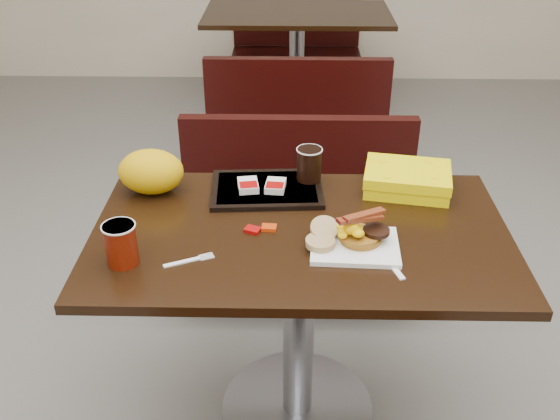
{
  "coord_description": "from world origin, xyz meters",
  "views": [
    {
      "loc": [
        -0.03,
        -1.51,
        1.72
      ],
      "look_at": [
        -0.06,
        -0.01,
        0.82
      ],
      "focal_mm": 40.09,
      "sensor_mm": 36.0,
      "label": 1
    }
  ],
  "objects_px": {
    "hashbrown_sleeve_right": "(275,186)",
    "coffee_cup_far": "(309,164)",
    "clamshell": "(407,179)",
    "tray": "(267,189)",
    "bench_far_n": "(296,41)",
    "hashbrown_sleeve_left": "(248,185)",
    "knife": "(387,259)",
    "bench_near_n": "(298,218)",
    "platter": "(355,246)",
    "pancake_stack": "(360,236)",
    "coffee_cup_near": "(121,244)",
    "paper_bag": "(151,172)",
    "table_far": "(297,68)",
    "bench_far_s": "(297,109)",
    "table_near": "(299,329)",
    "fork": "(182,262)"
  },
  "relations": [
    {
      "from": "paper_bag",
      "to": "pancake_stack",
      "type": "bearing_deg",
      "value": -24.42
    },
    {
      "from": "knife",
      "to": "coffee_cup_far",
      "type": "xyz_separation_m",
      "value": [
        -0.2,
        0.42,
        0.07
      ]
    },
    {
      "from": "table_near",
      "to": "hashbrown_sleeve_right",
      "type": "bearing_deg",
      "value": 110.04
    },
    {
      "from": "bench_near_n",
      "to": "platter",
      "type": "bearing_deg",
      "value": -79.39
    },
    {
      "from": "bench_near_n",
      "to": "table_near",
      "type": "bearing_deg",
      "value": -90.0
    },
    {
      "from": "table_far",
      "to": "platter",
      "type": "distance_m",
      "value": 2.72
    },
    {
      "from": "pancake_stack",
      "to": "coffee_cup_near",
      "type": "xyz_separation_m",
      "value": [
        -0.64,
        -0.1,
        0.03
      ]
    },
    {
      "from": "platter",
      "to": "clamshell",
      "type": "relative_size",
      "value": 0.9
    },
    {
      "from": "bench_far_n",
      "to": "hashbrown_sleeve_right",
      "type": "relative_size",
      "value": 12.24
    },
    {
      "from": "table_far",
      "to": "knife",
      "type": "relative_size",
      "value": 6.36
    },
    {
      "from": "knife",
      "to": "clamshell",
      "type": "height_order",
      "value": "clamshell"
    },
    {
      "from": "tray",
      "to": "coffee_cup_far",
      "type": "height_order",
      "value": "coffee_cup_far"
    },
    {
      "from": "bench_near_n",
      "to": "knife",
      "type": "distance_m",
      "value": 0.96
    },
    {
      "from": "table_far",
      "to": "knife",
      "type": "height_order",
      "value": "knife"
    },
    {
      "from": "bench_far_n",
      "to": "hashbrown_sleeve_left",
      "type": "height_order",
      "value": "hashbrown_sleeve_left"
    },
    {
      "from": "clamshell",
      "to": "hashbrown_sleeve_right",
      "type": "bearing_deg",
      "value": -165.18
    },
    {
      "from": "clamshell",
      "to": "fork",
      "type": "bearing_deg",
      "value": -137.61
    },
    {
      "from": "table_far",
      "to": "coffee_cup_far",
      "type": "relative_size",
      "value": 11.12
    },
    {
      "from": "knife",
      "to": "hashbrown_sleeve_left",
      "type": "xyz_separation_m",
      "value": [
        -0.4,
        0.36,
        0.03
      ]
    },
    {
      "from": "paper_bag",
      "to": "hashbrown_sleeve_left",
      "type": "bearing_deg",
      "value": -0.77
    },
    {
      "from": "clamshell",
      "to": "paper_bag",
      "type": "xyz_separation_m",
      "value": [
        -0.81,
        -0.03,
        0.03
      ]
    },
    {
      "from": "bench_far_n",
      "to": "hashbrown_sleeve_left",
      "type": "distance_m",
      "value": 3.12
    },
    {
      "from": "bench_far_s",
      "to": "paper_bag",
      "type": "height_order",
      "value": "paper_bag"
    },
    {
      "from": "table_far",
      "to": "hashbrown_sleeve_left",
      "type": "bearing_deg",
      "value": -93.95
    },
    {
      "from": "bench_far_s",
      "to": "bench_far_n",
      "type": "bearing_deg",
      "value": 90.0
    },
    {
      "from": "fork",
      "to": "hashbrown_sleeve_left",
      "type": "xyz_separation_m",
      "value": [
        0.15,
        0.38,
        0.03
      ]
    },
    {
      "from": "coffee_cup_near",
      "to": "hashbrown_sleeve_right",
      "type": "relative_size",
      "value": 1.43
    },
    {
      "from": "pancake_stack",
      "to": "bench_near_n",
      "type": "bearing_deg",
      "value": 102.05
    },
    {
      "from": "pancake_stack",
      "to": "hashbrown_sleeve_left",
      "type": "xyz_separation_m",
      "value": [
        -0.33,
        0.28,
        0.0
      ]
    },
    {
      "from": "table_near",
      "to": "table_far",
      "type": "xyz_separation_m",
      "value": [
        0.0,
        2.6,
        0.0
      ]
    },
    {
      "from": "table_near",
      "to": "hashbrown_sleeve_right",
      "type": "relative_size",
      "value": 14.68
    },
    {
      "from": "table_far",
      "to": "bench_far_n",
      "type": "distance_m",
      "value": 0.7
    },
    {
      "from": "pancake_stack",
      "to": "hashbrown_sleeve_left",
      "type": "bearing_deg",
      "value": 139.27
    },
    {
      "from": "fork",
      "to": "hashbrown_sleeve_right",
      "type": "bearing_deg",
      "value": 33.95
    },
    {
      "from": "tray",
      "to": "hashbrown_sleeve_left",
      "type": "height_order",
      "value": "hashbrown_sleeve_left"
    },
    {
      "from": "tray",
      "to": "paper_bag",
      "type": "xyz_separation_m",
      "value": [
        -0.36,
        -0.01,
        0.06
      ]
    },
    {
      "from": "tray",
      "to": "paper_bag",
      "type": "distance_m",
      "value": 0.37
    },
    {
      "from": "knife",
      "to": "clamshell",
      "type": "relative_size",
      "value": 0.71
    },
    {
      "from": "table_near",
      "to": "hashbrown_sleeve_right",
      "type": "distance_m",
      "value": 0.46
    },
    {
      "from": "platter",
      "to": "clamshell",
      "type": "xyz_separation_m",
      "value": [
        0.19,
        0.34,
        0.03
      ]
    },
    {
      "from": "platter",
      "to": "paper_bag",
      "type": "relative_size",
      "value": 1.17
    },
    {
      "from": "clamshell",
      "to": "knife",
      "type": "bearing_deg",
      "value": -95.7
    },
    {
      "from": "bench_near_n",
      "to": "pancake_stack",
      "type": "bearing_deg",
      "value": -77.95
    },
    {
      "from": "pancake_stack",
      "to": "hashbrown_sleeve_right",
      "type": "bearing_deg",
      "value": 130.59
    },
    {
      "from": "hashbrown_sleeve_right",
      "to": "coffee_cup_far",
      "type": "bearing_deg",
      "value": 38.02
    },
    {
      "from": "table_near",
      "to": "bench_far_s",
      "type": "distance_m",
      "value": 1.9
    },
    {
      "from": "bench_far_s",
      "to": "hashbrown_sleeve_right",
      "type": "xyz_separation_m",
      "value": [
        -0.08,
        -1.69,
        0.42
      ]
    },
    {
      "from": "bench_near_n",
      "to": "paper_bag",
      "type": "distance_m",
      "value": 0.81
    },
    {
      "from": "knife",
      "to": "clamshell",
      "type": "distance_m",
      "value": 0.41
    },
    {
      "from": "table_far",
      "to": "bench_far_s",
      "type": "xyz_separation_m",
      "value": [
        0.0,
        -0.7,
        -0.02
      ]
    }
  ]
}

